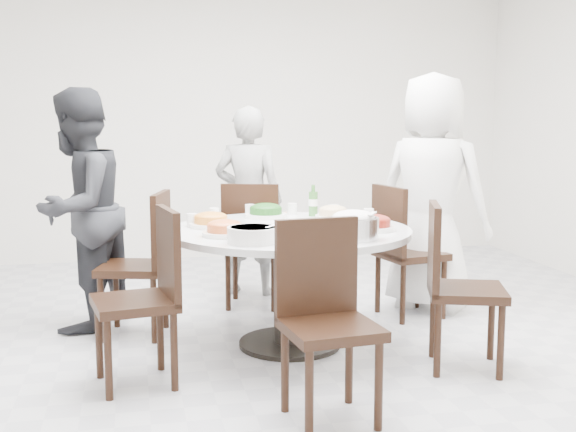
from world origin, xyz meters
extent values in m
cube|color=silver|center=(0.00, 0.00, 0.00)|extent=(6.00, 6.00, 0.01)
cube|color=white|center=(0.00, 3.00, 1.40)|extent=(6.00, 0.01, 2.80)
cylinder|color=silver|center=(0.06, 0.01, 0.38)|extent=(1.50, 1.50, 0.75)
cube|color=black|center=(1.06, 0.50, 0.47)|extent=(0.49, 0.49, 0.95)
cube|color=black|center=(0.00, 1.03, 0.47)|extent=(0.52, 0.52, 0.95)
cube|color=black|center=(-0.89, 0.45, 0.47)|extent=(0.51, 0.51, 0.95)
cube|color=black|center=(-0.89, -0.46, 0.47)|extent=(0.49, 0.49, 0.95)
cube|color=black|center=(0.00, -1.13, 0.47)|extent=(0.46, 0.46, 0.95)
cube|color=black|center=(0.95, -0.60, 0.47)|extent=(0.54, 0.54, 0.95)
imported|color=white|center=(1.27, 0.65, 0.88)|extent=(0.99, 1.00, 1.75)
imported|color=black|center=(0.03, 1.40, 0.76)|extent=(0.65, 0.55, 1.52)
imported|color=black|center=(-1.25, 0.69, 0.81)|extent=(0.91, 0.98, 1.63)
cylinder|color=white|center=(0.00, 0.51, 0.79)|extent=(0.28, 0.28, 0.07)
cylinder|color=white|center=(0.43, 0.35, 0.78)|extent=(0.24, 0.24, 0.06)
cylinder|color=white|center=(-0.41, 0.17, 0.79)|extent=(0.27, 0.27, 0.07)
cylinder|color=white|center=(0.53, -0.17, 0.79)|extent=(0.28, 0.28, 0.07)
cylinder|color=white|center=(-0.37, -0.19, 0.78)|extent=(0.26, 0.26, 0.07)
cylinder|color=silver|center=(0.33, -0.44, 0.81)|extent=(0.29, 0.29, 0.12)
cylinder|color=white|center=(-0.25, -0.44, 0.79)|extent=(0.28, 0.28, 0.09)
cylinder|color=#346C2B|center=(0.33, 0.52, 0.86)|extent=(0.06, 0.06, 0.22)
cylinder|color=white|center=(0.04, 0.66, 0.79)|extent=(0.07, 0.07, 0.08)
camera|label=1|loc=(-0.89, -4.29, 1.45)|focal=45.00mm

